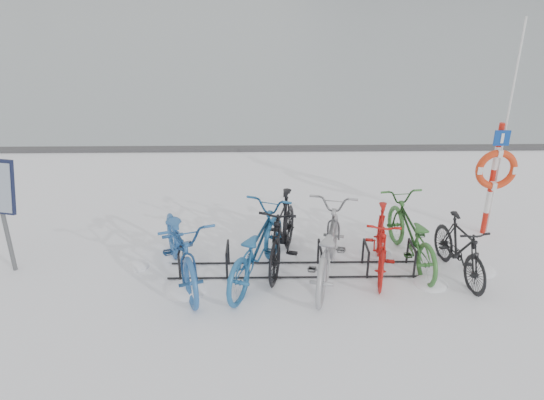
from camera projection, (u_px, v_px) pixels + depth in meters
ground at (296, 271)px, 8.37m from camera, size 900.00×900.00×0.00m
quay_edge at (283, 149)px, 13.74m from camera, size 400.00×0.25×0.10m
bike_rack at (297, 261)px, 8.30m from camera, size 4.00×0.48×0.46m
lifebuoy_station at (496, 169)px, 8.99m from camera, size 0.71×0.22×3.70m
bike_0 at (181, 243)px, 7.97m from camera, size 1.48×2.40×1.19m
bike_1 at (256, 244)px, 8.00m from camera, size 1.47×2.28×1.13m
bike_2 at (282, 230)px, 8.37m from camera, size 0.98×2.04×1.18m
bike_3 at (328, 244)px, 7.99m from camera, size 1.25×2.31×1.15m
bike_4 at (381, 240)px, 8.19m from camera, size 0.80×1.83×1.06m
bike_5 at (411, 231)px, 8.46m from camera, size 0.95×2.10×1.06m
bike_6 at (460, 246)px, 8.10m from camera, size 0.71×1.67×0.97m
snow_drifts at (322, 274)px, 8.27m from camera, size 5.89×1.67×0.21m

